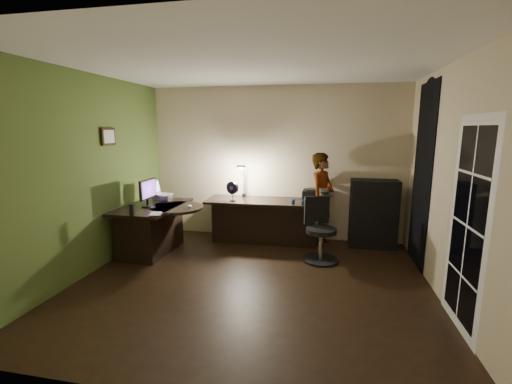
% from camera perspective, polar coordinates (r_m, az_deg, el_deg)
% --- Properties ---
extents(floor, '(4.50, 4.00, 0.01)m').
position_cam_1_polar(floor, '(4.58, -0.78, -14.97)').
color(floor, black).
rests_on(floor, ground).
extents(ceiling, '(4.50, 4.00, 0.01)m').
position_cam_1_polar(ceiling, '(4.19, -0.88, 20.69)').
color(ceiling, silver).
rests_on(ceiling, floor).
extents(wall_back, '(4.50, 0.01, 2.70)m').
position_cam_1_polar(wall_back, '(6.14, 3.15, 4.77)').
color(wall_back, '#C8B691').
rests_on(wall_back, floor).
extents(wall_front, '(4.50, 0.01, 2.70)m').
position_cam_1_polar(wall_front, '(2.30, -11.52, -5.26)').
color(wall_front, '#C8B691').
rests_on(wall_front, floor).
extents(wall_left, '(0.01, 4.00, 2.70)m').
position_cam_1_polar(wall_left, '(5.14, -26.22, 2.58)').
color(wall_left, '#C8B691').
rests_on(wall_left, floor).
extents(wall_right, '(0.01, 4.00, 2.70)m').
position_cam_1_polar(wall_right, '(4.31, 29.93, 0.91)').
color(wall_right, '#C8B691').
rests_on(wall_right, floor).
extents(green_wall_overlay, '(0.00, 4.00, 2.70)m').
position_cam_1_polar(green_wall_overlay, '(5.14, -26.09, 2.58)').
color(green_wall_overlay, '#495F27').
rests_on(green_wall_overlay, floor).
extents(arched_doorway, '(0.01, 0.90, 2.60)m').
position_cam_1_polar(arched_doorway, '(5.40, 25.95, 2.40)').
color(arched_doorway, black).
rests_on(arched_doorway, floor).
extents(french_door, '(0.02, 0.92, 2.10)m').
position_cam_1_polar(french_door, '(3.85, 31.79, -4.84)').
color(french_door, white).
rests_on(french_door, floor).
extents(framed_picture, '(0.04, 0.30, 0.25)m').
position_cam_1_polar(framed_picture, '(5.45, -23.47, 8.47)').
color(framed_picture, black).
rests_on(framed_picture, wall_left).
extents(desk_left, '(0.84, 1.35, 0.77)m').
position_cam_1_polar(desk_left, '(5.74, -16.68, -5.91)').
color(desk_left, black).
rests_on(desk_left, floor).
extents(desk_right, '(2.02, 0.74, 0.75)m').
position_cam_1_polar(desk_right, '(5.97, 1.49, -4.90)').
color(desk_right, black).
rests_on(desk_right, floor).
extents(cabinet, '(0.76, 0.38, 1.14)m').
position_cam_1_polar(cabinet, '(6.04, 18.96, -3.43)').
color(cabinet, black).
rests_on(cabinet, floor).
extents(laptop_stand, '(0.29, 0.26, 0.11)m').
position_cam_1_polar(laptop_stand, '(5.84, -15.36, -1.01)').
color(laptop_stand, silver).
rests_on(laptop_stand, desk_left).
extents(laptop, '(0.37, 0.35, 0.22)m').
position_cam_1_polar(laptop, '(5.81, -15.45, 0.64)').
color(laptop, silver).
rests_on(laptop, laptop_stand).
extents(monitor, '(0.10, 0.47, 0.31)m').
position_cam_1_polar(monitor, '(5.52, -17.68, -0.75)').
color(monitor, black).
rests_on(monitor, desk_left).
extents(mouse, '(0.09, 0.11, 0.04)m').
position_cam_1_polar(mouse, '(5.34, -11.06, -2.30)').
color(mouse, silver).
rests_on(mouse, desk_left).
extents(phone, '(0.10, 0.14, 0.01)m').
position_cam_1_polar(phone, '(5.44, -16.85, -2.47)').
color(phone, black).
rests_on(phone, desk_left).
extents(pen, '(0.09, 0.13, 0.01)m').
position_cam_1_polar(pen, '(5.86, -16.33, -1.52)').
color(pen, black).
rests_on(pen, desk_left).
extents(speaker, '(0.07, 0.07, 0.17)m').
position_cam_1_polar(speaker, '(5.01, -20.02, -2.83)').
color(speaker, black).
rests_on(speaker, desk_left).
extents(notepad, '(0.21, 0.25, 0.01)m').
position_cam_1_polar(notepad, '(5.03, -16.41, -3.50)').
color(notepad, silver).
rests_on(notepad, desk_left).
extents(desk_fan, '(0.25, 0.19, 0.34)m').
position_cam_1_polar(desk_fan, '(5.79, -3.91, 0.16)').
color(desk_fan, black).
rests_on(desk_fan, desk_right).
extents(headphones, '(0.22, 0.14, 0.10)m').
position_cam_1_polar(headphones, '(5.58, 7.06, -1.54)').
color(headphones, navy).
rests_on(headphones, desk_right).
extents(printer, '(0.43, 0.35, 0.19)m').
position_cam_1_polar(printer, '(5.95, 9.85, -0.43)').
color(printer, black).
rests_on(printer, desk_right).
extents(desk_lamp, '(0.17, 0.29, 0.62)m').
position_cam_1_polar(desk_lamp, '(6.10, -2.01, 2.07)').
color(desk_lamp, black).
rests_on(desk_lamp, desk_right).
extents(office_chair, '(0.69, 0.69, 0.95)m').
position_cam_1_polar(office_chair, '(5.20, 10.82, -6.29)').
color(office_chair, black).
rests_on(office_chair, floor).
extents(person, '(0.57, 0.66, 1.57)m').
position_cam_1_polar(person, '(5.91, 10.90, -1.17)').
color(person, '#D8A88C').
rests_on(person, floor).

